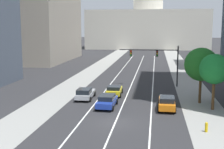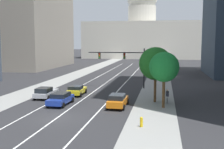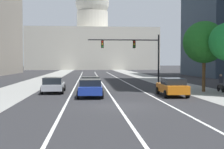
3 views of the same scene
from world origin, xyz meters
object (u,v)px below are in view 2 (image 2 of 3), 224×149
at_px(car_orange, 118,100).
at_px(cyclist, 167,96).
at_px(car_silver, 46,92).
at_px(street_tree_far_right, 155,64).
at_px(car_yellow, 76,90).
at_px(car_blue, 61,98).
at_px(traffic_signal_mast, 125,60).
at_px(capitol_building, 142,35).
at_px(street_tree_near_right, 164,67).
at_px(fire_hydrant, 141,122).

bearing_deg(car_orange, cyclist, -59.80).
distance_m(car_silver, street_tree_far_right, 14.86).
bearing_deg(car_yellow, car_blue, 178.41).
xyz_separation_m(car_yellow, cyclist, (12.39, -3.24, 0.13)).
relative_size(car_blue, street_tree_far_right, 0.68).
xyz_separation_m(traffic_signal_mast, street_tree_far_right, (5.04, -10.26, 0.24)).
height_order(car_blue, car_silver, car_silver).
xyz_separation_m(car_yellow, traffic_signal_mast, (5.86, 7.53, 3.80)).
xyz_separation_m(capitol_building, street_tree_near_right, (10.22, -102.13, -5.79)).
height_order(capitol_building, car_orange, capitol_building).
bearing_deg(car_yellow, car_orange, -134.29).
bearing_deg(car_silver, cyclist, -93.24).
xyz_separation_m(car_blue, car_orange, (6.83, -0.01, 0.03)).
distance_m(car_blue, fire_hydrant, 12.37).
xyz_separation_m(car_yellow, fire_hydrant, (10.05, -13.49, -0.25)).
distance_m(capitol_building, street_tree_far_right, 99.77).
distance_m(car_silver, street_tree_near_right, 16.10).
relative_size(car_silver, car_orange, 1.03).
bearing_deg(car_yellow, cyclist, -106.19).
bearing_deg(car_orange, street_tree_near_right, -81.69).
relative_size(street_tree_far_right, street_tree_near_right, 1.08).
height_order(car_silver, street_tree_far_right, street_tree_far_right).
xyz_separation_m(car_yellow, street_tree_near_right, (11.93, -5.68, 3.88)).
distance_m(cyclist, street_tree_near_right, 4.50).
relative_size(car_silver, cyclist, 2.79).
bearing_deg(capitol_building, cyclist, -83.88).
height_order(car_silver, traffic_signal_mast, traffic_signal_mast).
distance_m(car_orange, cyclist, 6.35).
height_order(capitol_building, street_tree_far_right, capitol_building).
xyz_separation_m(car_silver, traffic_signal_mast, (9.27, 10.22, 3.76)).
relative_size(fire_hydrant, street_tree_far_right, 0.13).
bearing_deg(capitol_building, traffic_signal_mast, -87.33).
distance_m(car_yellow, car_orange, 9.29).
bearing_deg(street_tree_near_right, cyclist, 79.36).
xyz_separation_m(car_blue, fire_hydrant, (10.06, -7.20, -0.30)).
height_order(car_silver, car_orange, car_orange).
height_order(capitol_building, car_silver, capitol_building).
relative_size(capitol_building, car_blue, 10.73).
xyz_separation_m(car_silver, street_tree_far_right, (14.31, -0.04, 4.00)).
distance_m(capitol_building, traffic_signal_mast, 89.22).
xyz_separation_m(capitol_building, cyclist, (10.68, -99.69, -9.54)).
relative_size(capitol_building, car_silver, 10.40).
bearing_deg(fire_hydrant, car_yellow, 126.68).
distance_m(car_blue, street_tree_far_right, 12.14).
distance_m(car_blue, car_silver, 4.96).
relative_size(traffic_signal_mast, fire_hydrant, 10.03).
bearing_deg(street_tree_far_right, traffic_signal_mast, 116.16).
height_order(car_yellow, street_tree_near_right, street_tree_near_right).
distance_m(car_blue, street_tree_near_right, 12.55).
height_order(capitol_building, cyclist, capitol_building).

